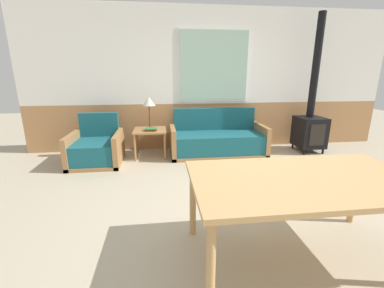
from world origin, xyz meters
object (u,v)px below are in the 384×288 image
at_px(side_table, 150,133).
at_px(dining_table, 305,185).
at_px(armchair, 97,149).
at_px(wood_stove, 311,120).
at_px(couch, 217,141).
at_px(table_lamp, 149,103).

distance_m(side_table, dining_table, 3.19).
relative_size(armchair, wood_stove, 0.34).
distance_m(armchair, dining_table, 3.46).
relative_size(dining_table, wood_stove, 0.70).
height_order(couch, wood_stove, wood_stove).
height_order(side_table, dining_table, dining_table).
bearing_deg(table_lamp, armchair, -157.96).
height_order(dining_table, wood_stove, wood_stove).
distance_m(armchair, table_lamp, 1.22).
distance_m(couch, table_lamp, 1.45).
bearing_deg(dining_table, side_table, 114.23).
bearing_deg(armchair, dining_table, -51.30).
height_order(table_lamp, dining_table, table_lamp).
bearing_deg(couch, dining_table, -89.03).
height_order(armchair, side_table, armchair).
relative_size(armchair, dining_table, 0.48).
height_order(couch, armchair, couch).
bearing_deg(armchair, table_lamp, 20.82).
bearing_deg(wood_stove, side_table, 178.94).
distance_m(table_lamp, wood_stove, 3.10).
xyz_separation_m(couch, side_table, (-1.26, 0.02, 0.18)).
distance_m(side_table, table_lamp, 0.55).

